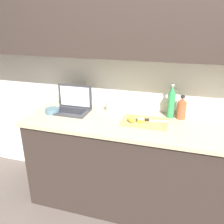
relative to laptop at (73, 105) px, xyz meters
The scene contains 12 objects.
ground_plane 1.23m from the laptop, ahead, with size 12.00×12.00×0.00m, color #564C47.
wall_back 1.00m from the laptop, 11.12° to the left, with size 5.20×0.38×2.60m.
counter_unit 0.95m from the laptop, ahead, with size 2.29×0.64×0.89m.
laptop is the anchor object (origin of this frame).
cutting_board 0.73m from the laptop, ahead, with size 0.40×0.27×0.01m, color tan.
knife 0.74m from the laptop, ahead, with size 0.28×0.09×0.02m.
lemon_half_cut 0.70m from the laptop, ahead, with size 0.06×0.06×0.03m.
lemon_whole_beside 0.63m from the laptop, 10.52° to the right, with size 0.06×0.06×0.06m.
bottle_green_soda 1.03m from the laptop, ahead, with size 0.08×0.08×0.22m.
bottle_oil_tall 0.93m from the laptop, ahead, with size 0.06×0.06×0.31m.
measuring_cup 0.38m from the laptop, 14.70° to the left, with size 0.12×0.10×0.11m.
bowl_white 0.20m from the laptop, 146.97° to the right, with size 0.13×0.13×0.05m.
Camera 1 is at (0.21, -1.87, 1.73)m, focal length 38.00 mm.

